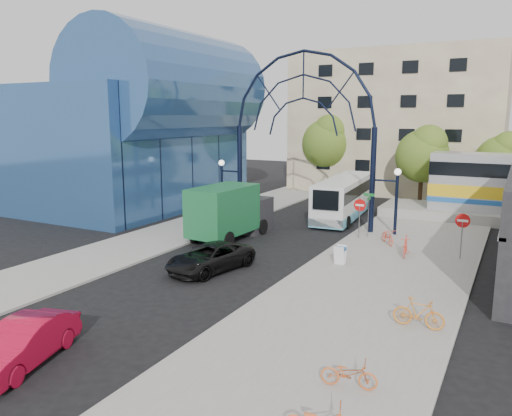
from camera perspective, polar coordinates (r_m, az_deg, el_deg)
The scene contains 21 objects.
ground at distance 23.87m, azimuth -8.26°, elevation -8.49°, with size 120.00×120.00×0.00m, color black.
sidewalk_east at distance 24.03m, azimuth 13.50°, elevation -8.39°, with size 8.00×56.00×0.12m, color gray.
plaza_west at distance 32.24m, azimuth -11.29°, elevation -3.44°, with size 5.00×50.00×0.12m, color gray.
gateway_arch at distance 34.83m, azimuth 5.39°, elevation 11.84°, with size 13.64×0.44×12.10m.
stop_sign at distance 31.85m, azimuth 11.77°, elevation -0.08°, with size 0.80×0.07×2.50m.
do_not_enter_sign at distance 28.79m, azimuth 22.52°, elevation -1.82°, with size 0.76×0.07×2.48m.
street_name_sign at distance 32.29m, azimuth 12.76°, elevation 0.28°, with size 0.70×0.70×2.80m.
sandwich_board at distance 26.28m, azimuth 9.59°, elevation -5.04°, with size 0.55×0.61×0.99m.
transit_hall at distance 43.89m, azimuth -13.10°, elevation 8.91°, with size 16.50×18.00×14.50m.
apartment_block at distance 54.31m, azimuth 16.08°, elevation 9.35°, with size 20.00×12.10×14.00m.
tree_north_a at distance 44.75m, azimuth 18.63°, elevation 5.97°, with size 4.48×4.48×7.00m.
tree_north_b at distance 51.13m, azimuth 8.26°, elevation 7.65°, with size 5.12×5.12×8.00m.
tree_north_c at distance 46.17m, azimuth 26.41°, elevation 5.14°, with size 4.16×4.16×6.50m.
city_bus at distance 38.96m, azimuth 10.13°, elevation 1.27°, with size 3.30×11.14×3.02m.
green_truck at distance 31.69m, azimuth -2.87°, elevation -0.43°, with size 2.88×6.91×3.44m.
black_suv at distance 25.34m, azimuth -5.27°, elevation -5.67°, with size 2.26×4.91×1.36m, color black.
red_sedan at distance 17.76m, azimuth -25.10°, elevation -13.83°, with size 1.49×4.28×1.41m, color #B90B2B.
bike_near_a at distance 31.05m, azimuth 14.82°, elevation -3.14°, with size 0.61×1.76×0.92m, color #F24B30.
bike_near_b at distance 28.67m, azimuth 16.71°, elevation -4.18°, with size 0.52×1.84×1.11m, color #F14530.
bike_far_a at distance 15.09m, azimuth 10.57°, elevation -18.11°, with size 0.56×1.61×0.85m, color #CA5D28.
bike_far_b at distance 19.40m, azimuth 18.09°, elevation -11.34°, with size 0.52×1.85×1.11m, color orange.
Camera 1 is at (13.50, -18.10, 7.73)m, focal length 35.00 mm.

